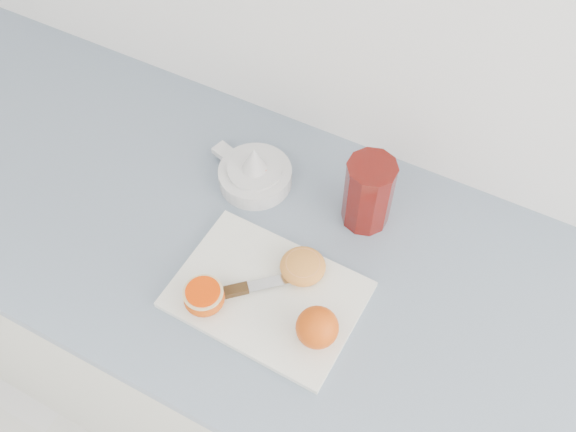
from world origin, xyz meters
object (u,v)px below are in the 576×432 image
(counter, at_px, (280,352))
(cutting_board, at_px, (267,294))
(red_tumbler, at_px, (368,195))
(citrus_juicer, at_px, (254,173))
(half_orange, at_px, (204,297))

(counter, relative_size, cutting_board, 7.72)
(cutting_board, bearing_deg, red_tumbler, 70.76)
(citrus_juicer, bearing_deg, cutting_board, -55.83)
(cutting_board, height_order, red_tumbler, red_tumbler)
(cutting_board, bearing_deg, half_orange, -141.17)
(counter, bearing_deg, red_tumbler, 52.36)
(cutting_board, distance_m, citrus_juicer, 0.25)
(red_tumbler, bearing_deg, counter, -127.64)
(counter, height_order, red_tumbler, red_tumbler)
(counter, distance_m, cutting_board, 0.46)
(counter, height_order, citrus_juicer, citrus_juicer)
(counter, distance_m, half_orange, 0.50)
(citrus_juicer, xyz_separation_m, red_tumbler, (0.22, 0.02, 0.04))
(cutting_board, xyz_separation_m, red_tumbler, (0.08, 0.23, 0.06))
(citrus_juicer, height_order, red_tumbler, red_tumbler)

